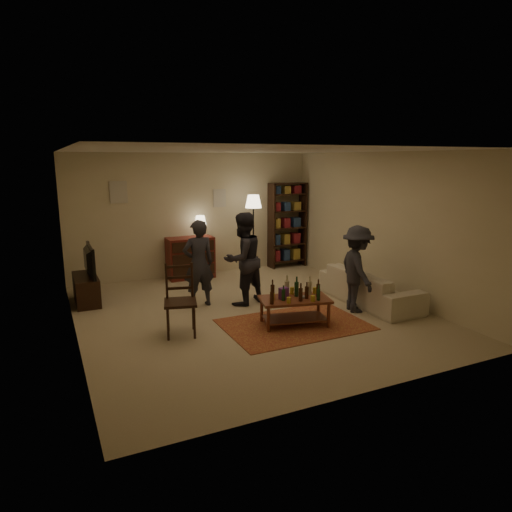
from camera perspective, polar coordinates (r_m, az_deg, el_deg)
floor at (r=7.81m, az=-0.75°, el=-7.16°), size 6.00×6.00×0.00m
room_shell at (r=10.02m, az=-11.36°, el=7.50°), size 6.00×6.00×6.00m
rug at (r=7.31m, az=4.81°, el=-8.53°), size 2.20×1.50×0.01m
coffee_table at (r=7.18m, az=4.83°, el=-5.63°), size 1.18×0.82×0.78m
dining_chair at (r=6.87m, az=-9.48°, el=-5.03°), size 0.57×0.57×1.08m
tv_stand at (r=8.81m, az=-20.48°, el=-3.08°), size 0.40×1.00×1.06m
dresser at (r=10.07m, az=-8.16°, el=-0.06°), size 1.00×0.50×1.36m
bookshelf at (r=10.98m, az=3.92°, el=3.99°), size 0.90×0.34×2.02m
floor_lamp at (r=10.07m, az=-0.33°, el=6.13°), size 0.36×0.36×1.80m
sofa at (r=8.52m, az=14.03°, el=-3.74°), size 0.81×2.08×0.61m
person_left at (r=8.06m, az=-7.21°, el=-0.93°), size 0.57×0.37×1.55m
person_right at (r=8.10m, az=-1.66°, el=-0.37°), size 0.97×0.86×1.66m
person_by_sofa at (r=7.91m, az=12.53°, el=-1.61°), size 0.77×1.06×1.48m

